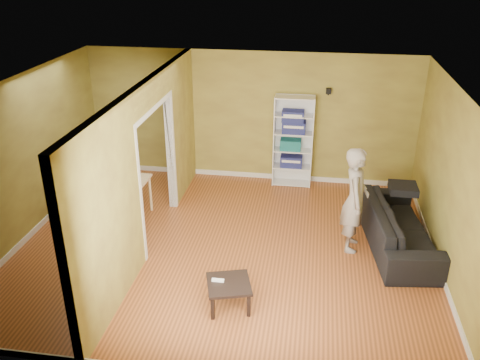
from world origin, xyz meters
name	(u,v)px	position (x,y,z in m)	size (l,w,h in m)	color
room_shell	(225,173)	(0.00, 0.00, 1.30)	(6.50, 6.50, 6.50)	#B25F2E
partition	(148,168)	(-1.20, 0.00, 1.30)	(0.22, 5.50, 2.60)	#AEA843
wall_speaker	(329,91)	(1.50, 2.69, 1.90)	(0.10, 0.10, 0.10)	black
sofa	(399,221)	(2.70, 0.48, 0.44)	(0.99, 2.31, 0.88)	black
person	(356,191)	(1.97, 0.31, 0.99)	(0.56, 0.72, 1.98)	slate
bookshelf	(293,141)	(0.89, 2.60, 0.91)	(0.76, 0.33, 1.81)	white
paper_box_navy_a	(291,161)	(0.87, 2.56, 0.49)	(0.43, 0.28, 0.22)	navy
paper_box_teal	(291,144)	(0.84, 2.56, 0.84)	(0.40, 0.26, 0.21)	#0E8987
paper_box_navy_b	(294,127)	(0.89, 2.56, 1.21)	(0.45, 0.29, 0.23)	navy
paper_box_navy_c	(293,116)	(0.86, 2.56, 1.41)	(0.42, 0.27, 0.21)	#19194C
coffee_table	(229,286)	(0.31, -1.44, 0.32)	(0.56, 0.56, 0.37)	black
game_controller	(218,280)	(0.16, -1.43, 0.39)	(0.16, 0.04, 0.03)	white
dining_table	(114,184)	(-2.09, 0.70, 0.63)	(1.13, 0.76, 0.71)	beige
chair_left	(75,193)	(-2.80, 0.64, 0.44)	(0.41, 0.41, 0.89)	tan
chair_near	(105,212)	(-2.01, 0.06, 0.44)	(0.40, 0.40, 0.88)	#D9B883
chair_far	(127,179)	(-2.09, 1.31, 0.45)	(0.41, 0.41, 0.89)	tan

